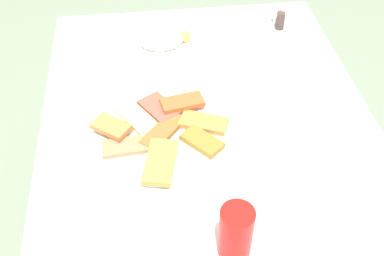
{
  "coord_description": "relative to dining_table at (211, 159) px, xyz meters",
  "views": [
    {
      "loc": [
        0.8,
        -0.15,
        1.55
      ],
      "look_at": [
        -0.01,
        -0.05,
        0.76
      ],
      "focal_mm": 43.9,
      "sensor_mm": 36.0,
      "label": 1
    }
  ],
  "objects": [
    {
      "name": "salad_plate_greens",
      "position": [
        -0.42,
        -0.09,
        0.09
      ],
      "size": [
        0.23,
        0.23,
        0.05
      ],
      "color": "white",
      "rests_on": "dining_table"
    },
    {
      "name": "spoon",
      "position": [
        -0.34,
        -0.31,
        0.08
      ],
      "size": [
        0.17,
        0.02,
        0.0
      ],
      "primitive_type": "cube",
      "rotation": [
        0.0,
        0.0,
        0.03
      ],
      "color": "silver",
      "rests_on": "paper_napkin"
    },
    {
      "name": "pide_platter",
      "position": [
        -0.03,
        -0.12,
        0.09
      ],
      "size": [
        0.35,
        0.34,
        0.04
      ],
      "color": "white",
      "rests_on": "dining_table"
    },
    {
      "name": "condiment_caddy",
      "position": [
        -0.46,
        0.28,
        0.1
      ],
      "size": [
        0.1,
        0.1,
        0.08
      ],
      "color": "#B2B2B7",
      "rests_on": "dining_table"
    },
    {
      "name": "paper_napkin",
      "position": [
        -0.34,
        -0.33,
        0.08
      ],
      "size": [
        0.15,
        0.15,
        0.0
      ],
      "primitive_type": "cube",
      "rotation": [
        0.0,
        0.0,
        -0.15
      ],
      "color": "white",
      "rests_on": "dining_table"
    },
    {
      "name": "soda_can",
      "position": [
        0.31,
        -0.01,
        0.14
      ],
      "size": [
        0.08,
        0.08,
        0.12
      ],
      "primitive_type": "cylinder",
      "rotation": [
        0.0,
        0.0,
        2.96
      ],
      "color": "red",
      "rests_on": "dining_table"
    },
    {
      "name": "fork",
      "position": [
        -0.34,
        -0.34,
        0.08
      ],
      "size": [
        0.19,
        0.03,
        0.0
      ],
      "primitive_type": "cube",
      "rotation": [
        0.0,
        0.0,
        0.03
      ],
      "color": "silver",
      "rests_on": "paper_napkin"
    },
    {
      "name": "dining_table",
      "position": [
        0.0,
        0.0,
        0.0
      ],
      "size": [
        1.24,
        0.85,
        0.73
      ],
      "color": "white",
      "rests_on": "ground_plane"
    }
  ]
}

